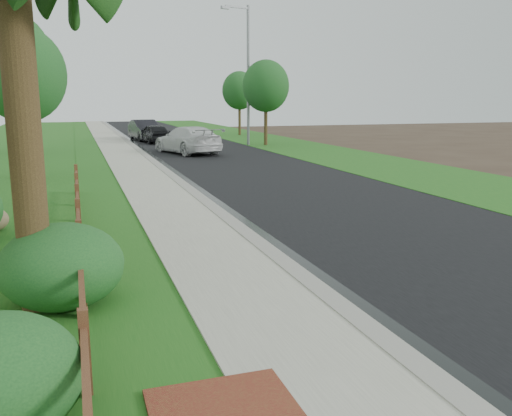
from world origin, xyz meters
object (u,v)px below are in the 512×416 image
object	(u,v)px
ranch_fence	(79,230)
white_suv	(188,140)
streetlight	(246,67)
dark_car_mid	(154,133)

from	to	relation	value
ranch_fence	white_suv	bearing A→B (deg)	72.80
white_suv	ranch_fence	bearing A→B (deg)	56.72
white_suv	streetlight	size ratio (longest dim) A/B	0.59
ranch_fence	dark_car_mid	bearing A→B (deg)	79.15
ranch_fence	white_suv	size ratio (longest dim) A/B	2.88
ranch_fence	dark_car_mid	xyz separation A→B (m)	(5.94, 30.97, 0.14)
ranch_fence	white_suv	world-z (taller)	white_suv
white_suv	dark_car_mid	world-z (taller)	white_suv
ranch_fence	streetlight	distance (m)	29.61
dark_car_mid	ranch_fence	bearing A→B (deg)	69.84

